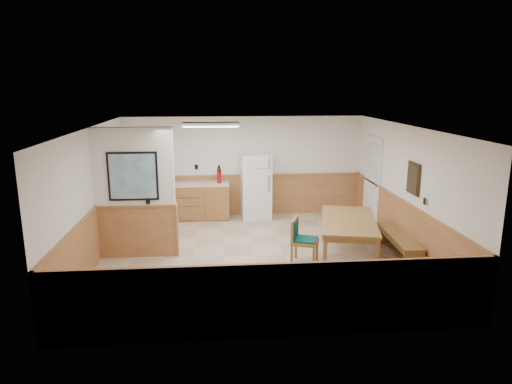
{
  "coord_description": "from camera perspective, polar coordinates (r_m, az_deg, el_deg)",
  "views": [
    {
      "loc": [
        -0.71,
        -8.36,
        3.24
      ],
      "look_at": [
        0.07,
        0.4,
        1.18
      ],
      "focal_mm": 32.0,
      "sensor_mm": 36.0,
      "label": 1
    }
  ],
  "objects": [
    {
      "name": "fluorescent_fixture",
      "position": [
        9.7,
        -5.68,
        8.4
      ],
      "size": [
        1.2,
        0.3,
        0.09
      ],
      "color": "white",
      "rests_on": "ceiling"
    },
    {
      "name": "fire_extinguisher",
      "position": [
        11.23,
        -4.63,
        2.09
      ],
      "size": [
        0.13,
        0.13,
        0.44
      ],
      "rotation": [
        0.0,
        0.0,
        -0.24
      ],
      "color": "#B20912",
      "rests_on": "kitchen_counter"
    },
    {
      "name": "wainscot_right",
      "position": [
        9.54,
        17.94,
        -4.19
      ],
      "size": [
        0.04,
        6.0,
        1.0
      ],
      "primitive_type": "cube",
      "color": "#C67B4F",
      "rests_on": "ground"
    },
    {
      "name": "wainscot_left",
      "position": [
        9.09,
        -19.38,
        -5.16
      ],
      "size": [
        0.04,
        6.0,
        1.0
      ],
      "primitive_type": "cube",
      "color": "#C67B4F",
      "rests_on": "ground"
    },
    {
      "name": "partition_wall",
      "position": [
        8.93,
        -14.9,
        -0.3
      ],
      "size": [
        1.5,
        0.2,
        2.5
      ],
      "color": "white",
      "rests_on": "ground"
    },
    {
      "name": "dining_table",
      "position": [
        8.91,
        11.5,
        -3.93
      ],
      "size": [
        1.44,
        2.18,
        0.75
      ],
      "rotation": [
        0.0,
        0.0,
        -0.23
      ],
      "color": "olive",
      "rests_on": "ground"
    },
    {
      "name": "ceiling",
      "position": [
        8.43,
        -0.25,
        8.11
      ],
      "size": [
        6.0,
        6.0,
        0.02
      ],
      "primitive_type": "cube",
      "color": "white",
      "rests_on": "back_wall"
    },
    {
      "name": "refrigerator",
      "position": [
        11.3,
        -0.03,
        0.73
      ],
      "size": [
        0.75,
        0.74,
        1.62
      ],
      "rotation": [
        0.0,
        0.0,
        0.05
      ],
      "color": "white",
      "rests_on": "ground"
    },
    {
      "name": "kitchen_window",
      "position": [
        11.55,
        -11.99,
        4.46
      ],
      "size": [
        0.8,
        0.04,
        1.0
      ],
      "color": "white",
      "rests_on": "back_wall"
    },
    {
      "name": "dining_bench",
      "position": [
        9.25,
        17.41,
        -5.71
      ],
      "size": [
        0.47,
        1.73,
        0.45
      ],
      "rotation": [
        0.0,
        0.0,
        -0.05
      ],
      "color": "olive",
      "rests_on": "ground"
    },
    {
      "name": "ground",
      "position": [
        9.0,
        -0.24,
        -7.95
      ],
      "size": [
        6.0,
        6.0,
        0.0
      ],
      "primitive_type": "plane",
      "color": "#C2AA8B",
      "rests_on": "ground"
    },
    {
      "name": "back_wall",
      "position": [
        11.56,
        -1.5,
        3.24
      ],
      "size": [
        6.0,
        0.02,
        2.5
      ],
      "primitive_type": "cube",
      "color": "white",
      "rests_on": "ground"
    },
    {
      "name": "right_wall",
      "position": [
        9.36,
        18.37,
        0.2
      ],
      "size": [
        0.02,
        6.0,
        2.5
      ],
      "primitive_type": "cube",
      "color": "white",
      "rests_on": "ground"
    },
    {
      "name": "wainscot_back",
      "position": [
        11.69,
        -1.47,
        -0.4
      ],
      "size": [
        6.0,
        0.04,
        1.0
      ],
      "primitive_type": "cube",
      "color": "#C67B4F",
      "rests_on": "ground"
    },
    {
      "name": "dining_chair",
      "position": [
        8.54,
        5.54,
        -5.65
      ],
      "size": [
        0.76,
        0.64,
        0.85
      ],
      "rotation": [
        0.0,
        0.0,
        -0.36
      ],
      "color": "olive",
      "rests_on": "ground"
    },
    {
      "name": "left_wall",
      "position": [
        8.9,
        -19.87,
        -0.57
      ],
      "size": [
        0.02,
        6.0,
        2.5
      ],
      "primitive_type": "cube",
      "color": "white",
      "rests_on": "ground"
    },
    {
      "name": "exterior_door",
      "position": [
        11.12,
        14.31,
        1.39
      ],
      "size": [
        0.07,
        1.02,
        2.15
      ],
      "color": "white",
      "rests_on": "ground"
    },
    {
      "name": "wall_painting",
      "position": [
        9.02,
        19.06,
        1.63
      ],
      "size": [
        0.04,
        0.5,
        0.6
      ],
      "color": "#312113",
      "rests_on": "right_wall"
    },
    {
      "name": "soap_bottle",
      "position": [
        11.34,
        -13.27,
        1.49
      ],
      "size": [
        0.1,
        0.1,
        0.23
      ],
      "primitive_type": "cylinder",
      "rotation": [
        0.0,
        0.0,
        0.43
      ],
      "color": "#188634",
      "rests_on": "kitchen_counter"
    },
    {
      "name": "kitchen_counter",
      "position": [
        11.4,
        -7.45,
        -1.06
      ],
      "size": [
        2.2,
        0.61,
        1.0
      ],
      "color": "olive",
      "rests_on": "ground"
    }
  ]
}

